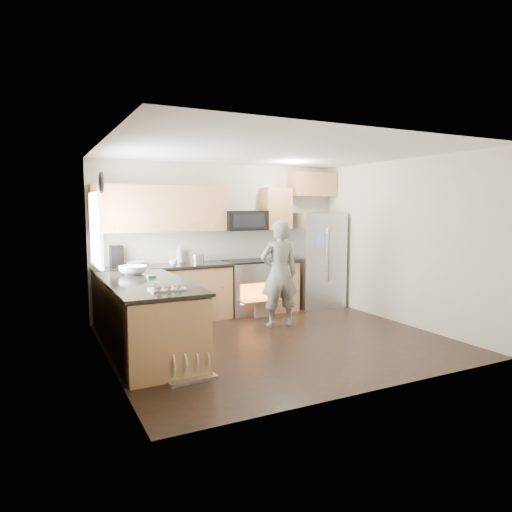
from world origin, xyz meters
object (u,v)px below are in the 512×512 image
person (279,274)px  stove_range (247,275)px  refrigerator (317,260)px  dish_rack (187,369)px

person → stove_range: bearing=-78.7°
refrigerator → dish_rack: bearing=-140.1°
stove_range → person: bearing=-87.5°
dish_rack → stove_range: bearing=52.5°
refrigerator → dish_rack: 4.20m
stove_range → person: (0.05, -1.05, 0.15)m
refrigerator → stove_range: bearing=-179.0°
refrigerator → dish_rack: size_ratio=3.00×
stove_range → dish_rack: (-1.91, -2.49, -0.59)m
refrigerator → person: bearing=-140.6°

